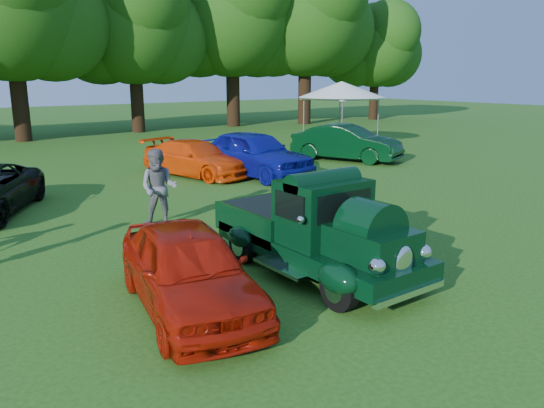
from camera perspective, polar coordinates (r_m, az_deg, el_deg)
ground at (r=9.12m, az=2.30°, el=-8.46°), size 120.00×120.00×0.00m
hero_pickup at (r=9.42m, az=4.61°, el=-3.00°), size 2.04×4.37×1.71m
red_convertible at (r=8.00m, az=-8.97°, el=-6.89°), size 2.22×4.01×1.29m
back_car_orange at (r=18.83m, az=-8.19°, el=4.88°), size 2.91×4.60×1.24m
back_car_blue at (r=18.56m, az=-1.93°, el=5.45°), size 2.48×4.90×1.60m
back_car_green at (r=22.32m, az=8.03°, el=6.55°), size 3.21×4.75×1.48m
spectator_grey at (r=12.52m, az=-12.07°, el=1.69°), size 1.12×1.09×1.82m
canopy_tent at (r=26.87m, az=7.49°, el=12.07°), size 4.49×4.49×3.18m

